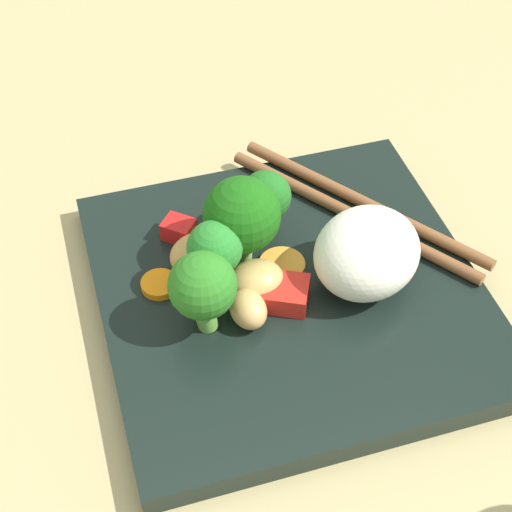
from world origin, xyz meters
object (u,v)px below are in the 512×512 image
object	(u,v)px
rice_mound	(367,253)
carrot_slice_1	(284,265)
broccoli_floret_2	(242,216)
chopstick_pair	(357,208)
square_plate	(289,293)

from	to	relation	value
rice_mound	carrot_slice_1	bearing A→B (deg)	150.47
broccoli_floret_2	carrot_slice_1	size ratio (longest dim) A/B	2.19
carrot_slice_1	chopstick_pair	world-z (taller)	chopstick_pair
square_plate	rice_mound	world-z (taller)	rice_mound
carrot_slice_1	chopstick_pair	xyz separation A→B (cm)	(6.58, 3.55, 0.22)
rice_mound	carrot_slice_1	size ratio (longest dim) A/B	2.38
carrot_slice_1	chopstick_pair	distance (cm)	7.48
rice_mound	carrot_slice_1	world-z (taller)	rice_mound
square_plate	rice_mound	xyz separation A→B (cm)	(4.76, -1.01, 3.42)
rice_mound	broccoli_floret_2	xyz separation A→B (cm)	(-7.09, 3.97, 1.57)
rice_mound	broccoli_floret_2	world-z (taller)	broccoli_floret_2
rice_mound	chopstick_pair	xyz separation A→B (cm)	(1.97, 6.16, -2.16)
square_plate	carrot_slice_1	size ratio (longest dim) A/B	7.92
rice_mound	broccoli_floret_2	size ratio (longest dim) A/B	1.09
carrot_slice_1	chopstick_pair	bearing A→B (deg)	28.34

